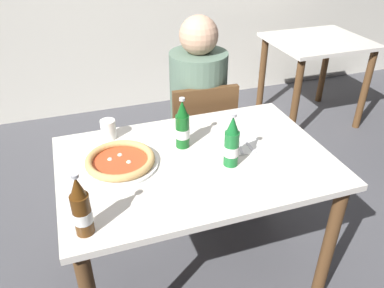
% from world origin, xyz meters
% --- Properties ---
extents(ground_plane, '(8.00, 8.00, 0.00)m').
position_xyz_m(ground_plane, '(0.00, 0.00, 0.00)').
color(ground_plane, '#4C4C51').
extents(dining_table_main, '(1.20, 0.80, 0.75)m').
position_xyz_m(dining_table_main, '(0.00, 0.00, 0.64)').
color(dining_table_main, silver).
rests_on(dining_table_main, ground_plane).
extents(chair_behind_table, '(0.43, 0.43, 0.85)m').
position_xyz_m(chair_behind_table, '(0.24, 0.61, 0.48)').
color(chair_behind_table, brown).
rests_on(chair_behind_table, ground_plane).
extents(diner_seated, '(0.34, 0.34, 1.21)m').
position_xyz_m(diner_seated, '(0.25, 0.66, 0.58)').
color(diner_seated, '#2D3342').
rests_on(diner_seated, ground_plane).
extents(dining_table_background, '(0.80, 0.70, 0.75)m').
position_xyz_m(dining_table_background, '(1.57, 1.36, 0.59)').
color(dining_table_background, silver).
rests_on(dining_table_background, ground_plane).
extents(pizza_margherita_near, '(0.33, 0.33, 0.04)m').
position_xyz_m(pizza_margherita_near, '(-0.32, 0.06, 0.77)').
color(pizza_margherita_near, white).
rests_on(pizza_margherita_near, dining_table_main).
extents(beer_bottle_left, '(0.07, 0.07, 0.25)m').
position_xyz_m(beer_bottle_left, '(-0.51, -0.30, 0.85)').
color(beer_bottle_left, '#512D0F').
rests_on(beer_bottle_left, dining_table_main).
extents(beer_bottle_center, '(0.07, 0.07, 0.25)m').
position_xyz_m(beer_bottle_center, '(0.13, -0.08, 0.85)').
color(beer_bottle_center, '#196B2D').
rests_on(beer_bottle_center, dining_table_main).
extents(beer_bottle_right, '(0.07, 0.07, 0.25)m').
position_xyz_m(beer_bottle_right, '(-0.02, 0.12, 0.85)').
color(beer_bottle_right, '#14591E').
rests_on(beer_bottle_right, dining_table_main).
extents(napkin_with_cutlery, '(0.20, 0.20, 0.01)m').
position_xyz_m(napkin_with_cutlery, '(0.25, 0.05, 0.75)').
color(napkin_with_cutlery, white).
rests_on(napkin_with_cutlery, dining_table_main).
extents(paper_cup, '(0.07, 0.07, 0.09)m').
position_xyz_m(paper_cup, '(-0.34, 0.31, 0.80)').
color(paper_cup, white).
rests_on(paper_cup, dining_table_main).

